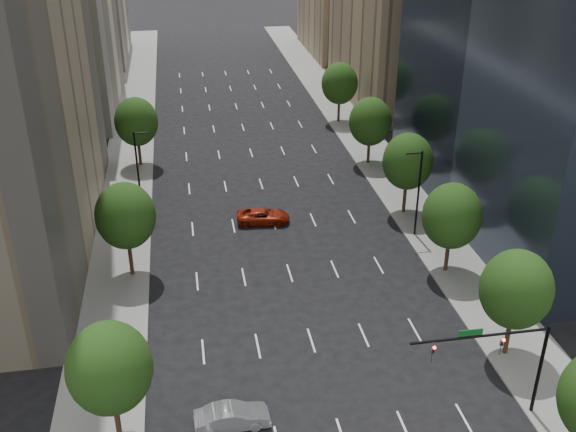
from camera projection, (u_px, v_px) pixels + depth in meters
sidewalk_left at (121, 234)px, 67.00m from camera, size 6.00×200.00×0.15m
sidewalk_right at (417, 211)px, 71.57m from camera, size 6.00×200.00×0.15m
filler_left at (86, 11)px, 128.41m from camera, size 14.00×26.00×18.00m
parking_tan_right at (397, 2)px, 101.39m from camera, size 14.00×30.00×30.00m
filler_right at (344, 11)px, 133.59m from camera, size 14.00×26.00×16.00m
tree_right_1 at (516, 289)px, 47.67m from camera, size 5.20×5.20×8.75m
tree_right_2 at (452, 216)px, 58.29m from camera, size 5.20×5.20×8.61m
tree_right_3 at (408, 162)px, 68.72m from camera, size 5.20×5.20×8.89m
tree_right_4 at (370, 122)px, 81.22m from camera, size 5.20×5.20×8.46m
tree_right_5 at (340, 83)px, 95.17m from camera, size 5.20×5.20×8.75m
tree_left_0 at (110, 368)px, 40.03m from camera, size 5.20×5.20×8.75m
tree_left_1 at (125, 216)px, 57.52m from camera, size 5.20×5.20×8.97m
tree_left_2 at (136, 122)px, 80.52m from camera, size 5.20×5.20×8.68m
streetlight_rn at (418, 191)px, 64.71m from camera, size 1.70×0.20×9.00m
streetlight_ln at (138, 169)px, 69.55m from camera, size 1.70×0.20×9.00m
traffic_signal at (508, 354)px, 42.14m from camera, size 9.12×0.40×7.38m
car_silver at (232, 417)px, 43.27m from camera, size 4.96×1.93×1.61m
car_red_far at (263, 216)px, 69.02m from camera, size 5.65×3.02×1.51m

